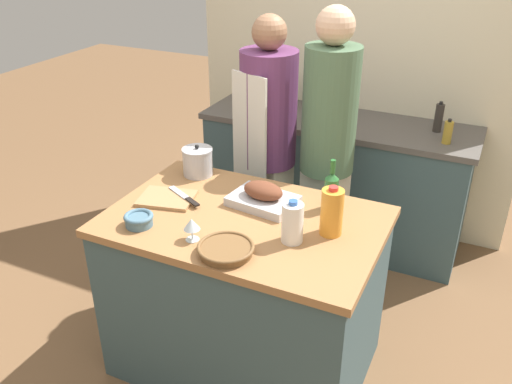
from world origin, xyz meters
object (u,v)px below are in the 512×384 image
at_px(roasting_pan, 263,196).
at_px(stock_pot, 198,162).
at_px(wicker_basket, 226,249).
at_px(milk_jug, 292,223).
at_px(wine_glass_left, 192,225).
at_px(condiment_bottle_tall, 448,132).
at_px(person_cook_guest, 327,147).
at_px(mixing_bowl, 139,219).
at_px(cutting_board, 167,198).
at_px(wine_bottle_green, 331,190).
at_px(condiment_bottle_short, 253,99).
at_px(stand_mixer, 280,92).
at_px(condiment_bottle_extra, 439,118).
at_px(juice_jug, 332,212).
at_px(knife_chef, 185,197).
at_px(person_cook_aproned, 268,143).

distance_m(roasting_pan, stock_pot, 0.50).
relative_size(wicker_basket, stock_pot, 1.40).
relative_size(roasting_pan, milk_jug, 1.70).
xyz_separation_m(wine_glass_left, condiment_bottle_tall, (0.87, 1.63, 0.01)).
bearing_deg(person_cook_guest, mixing_bowl, -104.35).
height_order(cutting_board, wine_bottle_green, wine_bottle_green).
xyz_separation_m(cutting_board, stock_pot, (-0.01, 0.33, 0.07)).
relative_size(stock_pot, person_cook_guest, 0.10).
height_order(condiment_bottle_tall, condiment_bottle_short, condiment_bottle_short).
xyz_separation_m(mixing_bowl, person_cook_guest, (0.56, 1.06, 0.07)).
distance_m(stock_pot, wine_bottle_green, 0.79).
distance_m(milk_jug, stand_mixer, 1.76).
distance_m(milk_jug, condiment_bottle_extra, 1.68).
relative_size(roasting_pan, juice_jug, 1.46).
relative_size(wicker_basket, cutting_board, 0.80).
height_order(roasting_pan, stand_mixer, stand_mixer).
bearing_deg(condiment_bottle_tall, knife_chef, -129.48).
xyz_separation_m(wine_glass_left, person_cook_guest, (0.27, 1.06, 0.02)).
relative_size(wine_bottle_green, condiment_bottle_short, 1.24).
xyz_separation_m(juice_jug, knife_chef, (-0.77, -0.02, -0.09)).
relative_size(cutting_board, wine_bottle_green, 1.19).
height_order(roasting_pan, knife_chef, roasting_pan).
xyz_separation_m(roasting_pan, wine_bottle_green, (0.32, 0.11, 0.06)).
relative_size(wicker_basket, mixing_bowl, 1.80).
bearing_deg(juice_jug, knife_chef, -178.82).
relative_size(roasting_pan, wicker_basket, 1.39).
relative_size(roasting_pan, person_cook_guest, 0.19).
bearing_deg(condiment_bottle_short, cutting_board, -82.96).
xyz_separation_m(milk_jug, wine_bottle_green, (0.06, 0.36, 0.01)).
relative_size(stock_pot, person_cook_aproned, 0.10).
relative_size(roasting_pan, condiment_bottle_short, 1.64).
bearing_deg(wicker_basket, juice_jug, 44.97).
height_order(mixing_bowl, condiment_bottle_extra, condiment_bottle_extra).
xyz_separation_m(juice_jug, condiment_bottle_tall, (0.32, 1.31, -0.03)).
bearing_deg(stock_pot, mixing_bowl, -86.85).
height_order(wicker_basket, cutting_board, wicker_basket).
distance_m(wicker_basket, knife_chef, 0.54).
height_order(mixing_bowl, knife_chef, mixing_bowl).
distance_m(cutting_board, stock_pot, 0.34).
height_order(mixing_bowl, stand_mixer, stand_mixer).
relative_size(wine_glass_left, person_cook_aproned, 0.06).
height_order(stock_pot, condiment_bottle_short, condiment_bottle_short).
relative_size(wine_glass_left, person_cook_guest, 0.06).
bearing_deg(stand_mixer, cutting_board, -89.29).
xyz_separation_m(wicker_basket, wine_bottle_green, (0.28, 0.57, 0.08)).
xyz_separation_m(stock_pot, mixing_bowl, (0.03, -0.60, -0.05)).
height_order(stand_mixer, condiment_bottle_short, stand_mixer).
xyz_separation_m(roasting_pan, stock_pot, (-0.47, 0.16, 0.03)).
bearing_deg(condiment_bottle_tall, cutting_board, -130.87).
bearing_deg(condiment_bottle_extra, person_cook_guest, -124.00).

